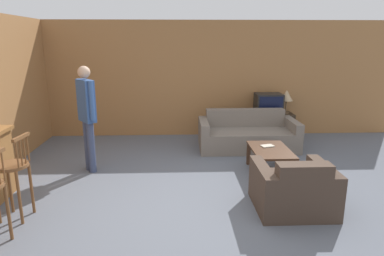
% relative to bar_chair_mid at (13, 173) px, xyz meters
% --- Properties ---
extents(ground_plane, '(24.00, 24.00, 0.00)m').
position_rel_bar_chair_mid_xyz_m(ground_plane, '(2.32, 0.25, -0.60)').
color(ground_plane, '#565B66').
extents(wall_back, '(9.40, 0.08, 2.60)m').
position_rel_bar_chair_mid_xyz_m(wall_back, '(2.32, 3.87, 0.70)').
color(wall_back, '#9E6B3D').
rests_on(wall_back, ground_plane).
extents(bar_chair_mid, '(0.44, 0.44, 1.07)m').
position_rel_bar_chair_mid_xyz_m(bar_chair_mid, '(0.00, 0.00, 0.00)').
color(bar_chair_mid, brown).
rests_on(bar_chair_mid, ground_plane).
extents(couch_far, '(1.97, 0.95, 0.76)m').
position_rel_bar_chair_mid_xyz_m(couch_far, '(3.42, 2.74, -0.33)').
color(couch_far, '#70665B').
rests_on(couch_far, ground_plane).
extents(armchair_near, '(0.97, 0.90, 0.74)m').
position_rel_bar_chair_mid_xyz_m(armchair_near, '(3.49, 0.08, -0.33)').
color(armchair_near, '#423328').
rests_on(armchair_near, ground_plane).
extents(coffee_table, '(0.61, 0.99, 0.43)m').
position_rel_bar_chair_mid_xyz_m(coffee_table, '(3.52, 1.33, -0.23)').
color(coffee_table, '#472D1E').
rests_on(coffee_table, ground_plane).
extents(tv_unit, '(1.12, 0.49, 0.56)m').
position_rel_bar_chair_mid_xyz_m(tv_unit, '(4.03, 3.51, -0.32)').
color(tv_unit, '#2D2319').
rests_on(tv_unit, ground_plane).
extents(tv, '(0.58, 0.46, 0.45)m').
position_rel_bar_chair_mid_xyz_m(tv, '(4.03, 3.51, 0.19)').
color(tv, black).
rests_on(tv, tv_unit).
extents(book_on_table, '(0.24, 0.19, 0.02)m').
position_rel_bar_chair_mid_xyz_m(book_on_table, '(3.50, 1.47, -0.16)').
color(book_on_table, '#B7AD99').
rests_on(book_on_table, coffee_table).
extents(table_lamp, '(0.28, 0.28, 0.53)m').
position_rel_bar_chair_mid_xyz_m(table_lamp, '(4.43, 3.51, 0.36)').
color(table_lamp, brown).
rests_on(table_lamp, tv_unit).
extents(person_by_window, '(0.36, 0.43, 1.77)m').
position_rel_bar_chair_mid_xyz_m(person_by_window, '(0.52, 1.59, 0.42)').
color(person_by_window, '#384260').
rests_on(person_by_window, ground_plane).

